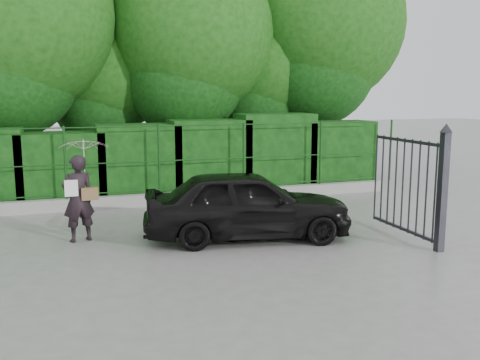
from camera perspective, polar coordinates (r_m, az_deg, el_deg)
name	(u,v)px	position (r m, az deg, el deg)	size (l,w,h in m)	color
ground	(181,256)	(9.75, -6.34, -8.05)	(80.00, 80.00, 0.00)	gray
kerb	(145,200)	(14.02, -10.13, -2.12)	(14.00, 0.25, 0.30)	#9E9E99
fence	(152,159)	(13.88, -9.35, 2.18)	(14.13, 0.06, 1.80)	#123E12
hedge	(144,161)	(14.88, -10.18, 1.96)	(14.20, 1.20, 2.28)	black
trees	(163,36)	(17.20, -8.26, 14.99)	(17.10, 6.15, 8.08)	black
gate	(426,184)	(10.73, 19.21, -0.39)	(0.22, 2.33, 2.36)	#24242A
woman	(82,174)	(10.85, -16.47, 0.59)	(0.99, 0.98, 2.02)	black
car	(247,204)	(10.68, 0.77, -2.58)	(1.65, 4.10, 1.40)	black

